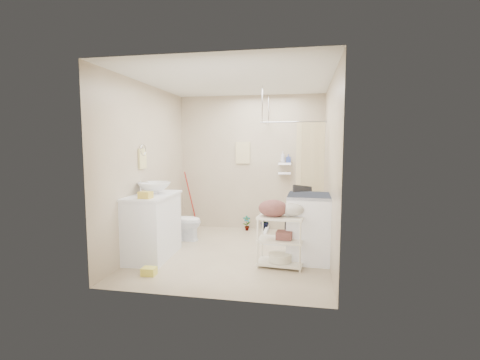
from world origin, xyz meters
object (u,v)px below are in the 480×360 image
object	(u,v)px
toilet	(183,221)
vanity	(152,226)
washing_machine	(311,227)
laundry_rack	(280,236)

from	to	relation	value
toilet	vanity	bearing A→B (deg)	172.92
washing_machine	laundry_rack	xyz separation A→B (m)	(-0.41, -0.35, -0.06)
vanity	laundry_rack	world-z (taller)	vanity
vanity	toilet	world-z (taller)	vanity
toilet	washing_machine	bearing A→B (deg)	-107.05
vanity	toilet	xyz separation A→B (m)	(0.12, 0.97, -0.14)
vanity	washing_machine	size ratio (longest dim) A/B	1.11
vanity	laundry_rack	size ratio (longest dim) A/B	1.27
toilet	washing_machine	size ratio (longest dim) A/B	0.69
toilet	laundry_rack	distance (m)	2.05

